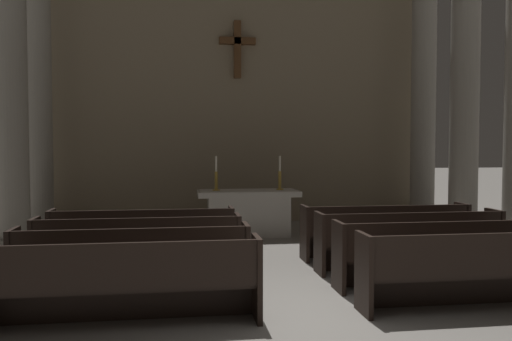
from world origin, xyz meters
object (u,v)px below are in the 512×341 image
pew_left_row_4 (143,237)px  pew_right_row_2 (440,254)px  pew_right_row_1 (480,270)px  pew_left_row_1 (125,283)px  pew_right_row_3 (410,241)px  candlestick_left (216,179)px  candlestick_right (280,179)px  pew_left_row_2 (133,263)px  pew_right_row_4 (386,231)px  column_left_third (10,57)px  altar (248,212)px  column_right_third (465,67)px  pew_left_row_3 (139,249)px  column_right_fourth (424,79)px  column_left_fourth (38,71)px

pew_left_row_4 → pew_right_row_2: 4.59m
pew_right_row_1 → pew_left_row_1: bearing=180.0°
pew_right_row_2 → pew_right_row_3: same height
candlestick_left → candlestick_right: (1.40, 0.00, 0.00)m
pew_left_row_4 → candlestick_left: candlestick_left is taller
pew_left_row_2 → pew_right_row_4: size_ratio=1.00×
pew_right_row_4 → candlestick_right: size_ratio=3.97×
pew_left_row_4 → column_left_third: column_left_third is taller
pew_right_row_2 → candlestick_right: (-1.38, 4.58, 0.77)m
candlestick_right → column_left_third: bearing=-173.5°
pew_left_row_2 → candlestick_left: bearing=73.2°
pew_right_row_1 → candlestick_left: (-2.78, 5.55, 0.77)m
altar → pew_left_row_2: bearing=-114.4°
pew_right_row_4 → column_right_third: bearing=37.8°
pew_left_row_3 → pew_right_row_3: 4.16m
pew_right_row_2 → pew_right_row_4: (0.00, 1.95, 0.00)m
pew_left_row_2 → pew_left_row_4: (0.00, 1.95, 0.00)m
pew_right_row_4 → column_right_third: 4.59m
pew_left_row_1 → altar: bearing=69.5°
pew_right_row_3 → column_right_fourth: column_right_fourth is taller
column_right_third → candlestick_left: size_ratio=10.11×
pew_left_row_4 → column_right_third: bearing=16.6°
column_right_third → pew_left_row_2: bearing=-149.6°
pew_left_row_3 → pew_right_row_2: 4.27m
pew_right_row_3 → pew_right_row_4: bearing=90.0°
pew_right_row_3 → column_left_third: bearing=156.1°
pew_right_row_3 → column_right_fourth: bearing=62.3°
pew_right_row_2 → pew_right_row_3: 0.97m
column_left_third → candlestick_right: (5.38, 0.61, -2.43)m
column_left_third → column_right_third: (9.36, 0.00, 0.00)m
pew_left_row_2 → pew_left_row_3: (0.00, 0.97, 0.00)m
pew_left_row_3 → pew_right_row_1: size_ratio=1.00×
candlestick_left → altar: bearing=-0.0°
pew_left_row_1 → pew_left_row_3: same height
pew_right_row_4 → candlestick_left: bearing=136.6°
pew_left_row_4 → column_left_third: (-2.60, 2.02, 3.20)m
column_right_third → column_left_fourth: same height
column_left_fourth → altar: bearing=-16.1°
pew_right_row_2 → altar: size_ratio=1.34×
pew_right_row_1 → column_right_fourth: (2.60, 6.90, 3.20)m
pew_right_row_1 → altar: 5.93m
pew_right_row_1 → pew_right_row_4: bearing=90.0°
pew_left_row_1 → candlestick_right: candlestick_right is taller
column_left_fourth → candlestick_right: bearing=-14.1°
pew_right_row_4 → candlestick_left: candlestick_left is taller
pew_left_row_1 → column_right_third: 8.96m
pew_right_row_1 → candlestick_right: bearing=103.9°
pew_right_row_1 → pew_right_row_3: bearing=90.0°
pew_right_row_3 → column_right_fourth: 6.45m
column_left_third → pew_right_row_4: bearing=-16.6°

